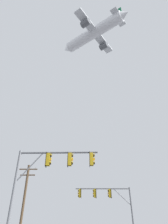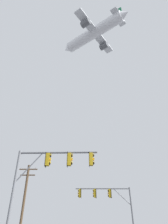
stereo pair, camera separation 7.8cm
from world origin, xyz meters
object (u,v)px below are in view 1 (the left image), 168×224
Objects in this scene: utility_pole at (24,198)px; airplane at (94,33)px; signal_pole_far at (108,198)px; signal_pole_near at (49,171)px.

airplane reaches higher than utility_pole.
signal_pole_far is at bearing 0.43° from utility_pole.
signal_pole_far is 0.30× the size of airplane.
utility_pole is at bearing -122.40° from airplane.
signal_pole_near is 11.46m from signal_pole_far.
airplane reaches higher than signal_pole_far.
signal_pole_far is at bearing 63.10° from signal_pole_near.
airplane is (9.76, 15.38, 49.51)m from utility_pole.
signal_pole_near is 1.00× the size of signal_pole_far.
signal_pole_near is at bearing -101.86° from airplane.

